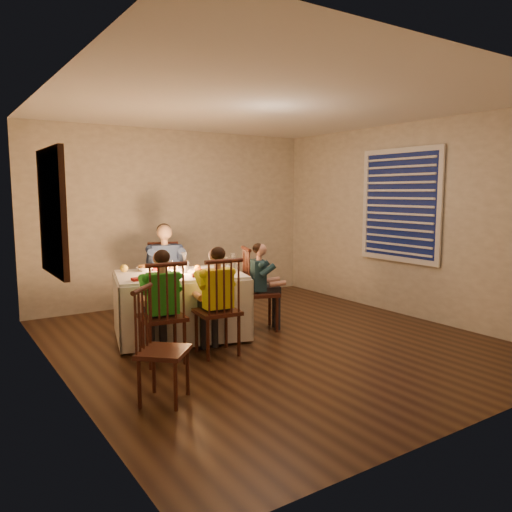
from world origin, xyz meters
TOP-DOWN VIEW (x-y plane):
  - ground at (0.00, 0.00)m, footprint 5.00×5.00m
  - wall_left at (-2.25, 0.00)m, footprint 0.02×5.00m
  - wall_right at (2.25, 0.00)m, footprint 0.02×5.00m
  - wall_back at (0.00, 2.50)m, footprint 4.50×0.02m
  - ceiling at (0.00, 0.00)m, footprint 5.00×5.00m
  - dining_table at (-0.78, 0.70)m, footprint 1.66×1.37m
  - chair_adult at (-0.63, 1.49)m, footprint 0.51×0.50m
  - chair_near_left at (-1.30, 0.01)m, footprint 0.47×0.45m
  - chair_near_right at (-0.73, -0.08)m, footprint 0.46×0.44m
  - chair_end at (0.17, 0.46)m, footprint 0.52×0.53m
  - chair_extra at (-1.67, -0.88)m, footprint 0.53×0.53m
  - adult at (-0.63, 1.49)m, footprint 0.57×0.54m
  - child_green at (-1.30, 0.01)m, footprint 0.43×0.40m
  - child_yellow at (-0.73, -0.08)m, footprint 0.42×0.39m
  - child_teal at (0.17, 0.46)m, footprint 0.42×0.44m
  - setting_adult at (-0.75, 1.02)m, footprint 0.32×0.32m
  - setting_green at (-1.19, 0.47)m, footprint 0.32×0.32m
  - setting_yellow at (-0.56, 0.34)m, footprint 0.32×0.32m
  - setting_teal at (-0.30, 0.61)m, footprint 0.32×0.32m
  - candle_left at (-0.83, 0.72)m, footprint 0.06×0.06m
  - candle_right at (-0.72, 0.69)m, footprint 0.06×0.06m
  - squash at (-1.29, 1.15)m, footprint 0.09×0.09m
  - orange_fruit at (-0.56, 0.70)m, footprint 0.08×0.08m
  - serving_bowl at (-1.06, 1.09)m, footprint 0.21×0.21m
  - wall_mirror at (-2.22, 0.30)m, footprint 0.06×0.95m
  - window_blinds at (2.21, 0.10)m, footprint 0.07×1.34m

SIDE VIEW (x-z plane):
  - ground at x=0.00m, z-range 0.00..0.00m
  - chair_adult at x=-0.63m, z-range -0.51..0.51m
  - chair_near_left at x=-1.30m, z-range -0.51..0.51m
  - chair_near_right at x=-0.73m, z-range -0.51..0.51m
  - chair_end at x=0.17m, z-range -0.51..0.51m
  - chair_extra at x=-1.67m, z-range -0.47..0.47m
  - adult at x=-0.63m, z-range -0.64..0.64m
  - child_green at x=-1.30m, z-range -0.56..0.56m
  - child_yellow at x=-0.73m, z-range -0.57..0.57m
  - child_teal at x=0.17m, z-range -0.53..0.53m
  - dining_table at x=-0.78m, z-range 0.18..0.90m
  - setting_adult at x=-0.75m, z-range 0.75..0.77m
  - setting_green at x=-1.19m, z-range 0.75..0.77m
  - setting_yellow at x=-0.56m, z-range 0.75..0.77m
  - setting_teal at x=-0.30m, z-range 0.75..0.77m
  - serving_bowl at x=-1.06m, z-range 0.75..0.80m
  - orange_fruit at x=-0.56m, z-range 0.75..0.83m
  - squash at x=-1.29m, z-range 0.75..0.84m
  - candle_left at x=-0.83m, z-range 0.75..0.85m
  - candle_right at x=-0.72m, z-range 0.75..0.85m
  - wall_left at x=-2.25m, z-range 0.00..2.60m
  - wall_right at x=2.25m, z-range 0.00..2.60m
  - wall_back at x=0.00m, z-range 0.00..2.60m
  - wall_mirror at x=-2.22m, z-range 0.92..2.08m
  - window_blinds at x=2.21m, z-range 0.73..2.27m
  - ceiling at x=0.00m, z-range 2.60..2.60m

